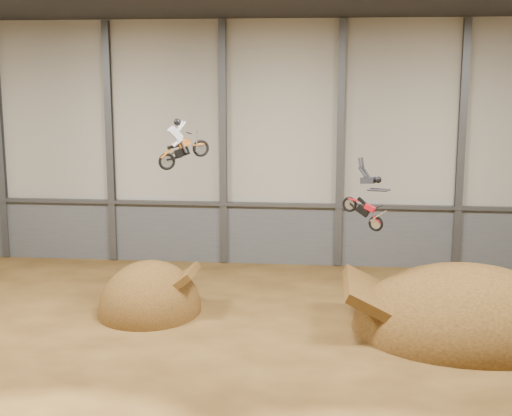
# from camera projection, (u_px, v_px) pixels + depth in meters

# --- Properties ---
(floor) EXTENTS (40.00, 40.00, 0.00)m
(floor) POSITION_uv_depth(u_px,v_px,m) (254.00, 365.00, 27.26)
(floor) COLOR #472E13
(floor) RESTS_ON ground
(back_wall) EXTENTS (40.00, 0.10, 14.00)m
(back_wall) POSITION_uv_depth(u_px,v_px,m) (281.00, 145.00, 40.63)
(back_wall) COLOR #ADA899
(back_wall) RESTS_ON ground
(lower_band_back) EXTENTS (39.80, 0.18, 3.50)m
(lower_band_back) POSITION_uv_depth(u_px,v_px,m) (281.00, 235.00, 41.50)
(lower_band_back) COLOR #52555A
(lower_band_back) RESTS_ON ground
(steel_rail) EXTENTS (39.80, 0.35, 0.20)m
(steel_rail) POSITION_uv_depth(u_px,v_px,m) (281.00, 205.00, 41.03)
(steel_rail) COLOR #47494F
(steel_rail) RESTS_ON lower_band_back
(steel_column_0) EXTENTS (0.40, 0.36, 13.90)m
(steel_column_0) POSITION_uv_depth(u_px,v_px,m) (0.00, 142.00, 42.09)
(steel_column_0) COLOR #47494F
(steel_column_0) RESTS_ON ground
(steel_column_1) EXTENTS (0.40, 0.36, 13.90)m
(steel_column_1) POSITION_uv_depth(u_px,v_px,m) (110.00, 143.00, 41.43)
(steel_column_1) COLOR #47494F
(steel_column_1) RESTS_ON ground
(steel_column_2) EXTENTS (0.40, 0.36, 13.90)m
(steel_column_2) POSITION_uv_depth(u_px,v_px,m) (223.00, 144.00, 40.77)
(steel_column_2) COLOR #47494F
(steel_column_2) RESTS_ON ground
(steel_column_3) EXTENTS (0.40, 0.36, 13.90)m
(steel_column_3) POSITION_uv_depth(u_px,v_px,m) (340.00, 146.00, 40.10)
(steel_column_3) COLOR #47494F
(steel_column_3) RESTS_ON ground
(steel_column_4) EXTENTS (0.40, 0.36, 13.90)m
(steel_column_4) POSITION_uv_depth(u_px,v_px,m) (461.00, 147.00, 39.44)
(steel_column_4) COLOR #47494F
(steel_column_4) RESTS_ON ground
(takeoff_ramp) EXTENTS (4.79, 5.53, 4.79)m
(takeoff_ramp) POSITION_uv_depth(u_px,v_px,m) (150.00, 311.00, 33.44)
(takeoff_ramp) COLOR #422910
(takeoff_ramp) RESTS_ON ground
(landing_ramp) EXTENTS (9.84, 8.71, 5.68)m
(landing_ramp) POSITION_uv_depth(u_px,v_px,m) (465.00, 330.00, 30.97)
(landing_ramp) COLOR #422910
(landing_ramp) RESTS_ON ground
(fmx_rider_a) EXTENTS (2.95, 2.13, 2.73)m
(fmx_rider_a) POSITION_uv_depth(u_px,v_px,m) (186.00, 138.00, 30.46)
(fmx_rider_a) COLOR #C36015
(fmx_rider_b) EXTENTS (3.58, 2.34, 3.46)m
(fmx_rider_b) POSITION_uv_depth(u_px,v_px,m) (360.00, 193.00, 30.65)
(fmx_rider_b) COLOR #B4131C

